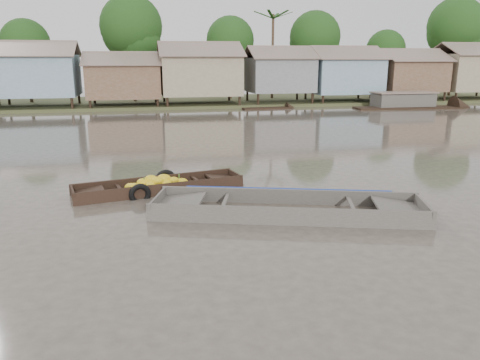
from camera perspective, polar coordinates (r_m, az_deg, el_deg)
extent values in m
plane|color=#463E36|center=(11.88, 1.33, -5.27)|extent=(120.00, 120.00, 0.00)
cube|color=#384723|center=(44.13, -8.68, 9.24)|extent=(120.00, 12.00, 0.50)
cube|color=#7995A7|center=(41.16, -23.57, 11.61)|extent=(6.20, 5.20, 3.20)
cube|color=brown|center=(39.76, -24.27, 14.44)|extent=(6.60, 3.02, 1.28)
cube|color=brown|center=(42.52, -23.49, 14.45)|extent=(6.60, 3.02, 1.28)
cube|color=brown|center=(40.43, -13.98, 11.63)|extent=(5.80, 4.60, 2.70)
cube|color=brown|center=(39.14, -14.20, 14.17)|extent=(6.20, 2.67, 1.14)
cube|color=brown|center=(41.63, -14.09, 14.18)|extent=(6.20, 2.67, 1.14)
cube|color=gray|center=(40.71, -4.92, 12.65)|extent=(6.50, 5.30, 3.30)
cube|color=brown|center=(39.27, -4.71, 15.65)|extent=(6.90, 3.08, 1.31)
cube|color=brown|center=(42.11, -5.23, 15.57)|extent=(6.90, 3.08, 1.31)
cube|color=slate|center=(42.16, 4.80, 12.65)|extent=(5.40, 4.70, 2.90)
cube|color=brown|center=(40.93, 5.39, 15.24)|extent=(5.80, 2.73, 1.17)
cube|color=brown|center=(43.36, 4.36, 15.23)|extent=(5.80, 2.73, 1.17)
cube|color=#7995A7|center=(44.26, 12.44, 12.33)|extent=(6.00, 5.00, 3.10)
cube|color=brown|center=(43.01, 13.35, 14.89)|extent=(6.40, 2.90, 1.24)
cube|color=brown|center=(45.47, 11.87, 14.94)|extent=(6.40, 2.90, 1.24)
cube|color=brown|center=(47.29, 19.79, 11.89)|extent=(5.70, 4.90, 2.80)
cube|color=brown|center=(46.14, 20.87, 14.06)|extent=(6.10, 2.85, 1.21)
cube|color=brown|center=(48.40, 19.16, 14.19)|extent=(6.10, 2.85, 1.21)
cube|color=gray|center=(50.97, 26.19, 11.69)|extent=(6.30, 5.10, 3.40)
cube|color=brown|center=(52.05, 25.52, 14.18)|extent=(6.70, 2.96, 1.26)
cylinder|color=#473323|center=(45.87, -24.32, 11.41)|extent=(0.28, 0.28, 4.90)
sphere|color=black|center=(45.86, -24.70, 14.89)|extent=(4.20, 4.20, 4.20)
cylinder|color=#473323|center=(43.88, -12.86, 13.14)|extent=(0.28, 0.28, 6.30)
sphere|color=black|center=(43.95, -13.14, 17.83)|extent=(5.40, 5.40, 5.40)
cylinder|color=#473323|center=(45.70, -1.18, 12.88)|extent=(0.28, 0.28, 5.25)
sphere|color=black|center=(45.71, -1.20, 16.64)|extent=(4.50, 4.50, 4.50)
cylinder|color=#473323|center=(46.91, 8.96, 12.97)|extent=(0.28, 0.28, 5.60)
sphere|color=black|center=(46.94, 9.12, 16.88)|extent=(4.80, 4.80, 4.80)
cylinder|color=#473323|center=(51.19, 17.12, 12.06)|extent=(0.28, 0.28, 4.55)
sphere|color=black|center=(51.17, 17.35, 14.96)|extent=(3.90, 3.90, 3.90)
cylinder|color=#473323|center=(54.06, 24.40, 12.64)|extent=(0.28, 0.28, 6.65)
sphere|color=black|center=(54.14, 24.84, 16.64)|extent=(5.70, 5.70, 5.70)
cylinder|color=#473323|center=(46.12, 3.99, 14.58)|extent=(0.24, 0.24, 8.00)
cube|color=black|center=(14.95, -9.78, -1.59)|extent=(5.24, 2.02, 0.08)
cube|color=black|center=(15.42, -10.33, -0.34)|extent=(5.18, 1.22, 0.49)
cube|color=black|center=(14.37, -9.26, -1.39)|extent=(5.18, 1.22, 0.49)
cube|color=black|center=(15.68, -0.67, 0.16)|extent=(0.29, 1.13, 0.46)
cube|color=black|center=(15.50, -2.19, 0.20)|extent=(1.08, 1.15, 0.18)
cube|color=black|center=(14.52, -19.69, -1.91)|extent=(0.29, 1.13, 0.46)
cube|color=black|center=(14.54, -17.96, -1.50)|extent=(1.08, 1.15, 0.18)
cube|color=black|center=(14.64, -14.50, -0.99)|extent=(0.32, 1.09, 0.05)
cube|color=black|center=(15.20, -5.33, 0.00)|extent=(0.32, 1.09, 0.05)
ellipsoid|color=yellow|center=(14.81, -10.81, 0.12)|extent=(0.45, 0.35, 0.25)
ellipsoid|color=yellow|center=(14.94, -10.13, -0.06)|extent=(0.45, 0.35, 0.25)
ellipsoid|color=yellow|center=(14.77, -9.50, -0.18)|extent=(0.42, 0.33, 0.23)
ellipsoid|color=yellow|center=(15.26, -7.90, -0.13)|extent=(0.41, 0.32, 0.22)
ellipsoid|color=yellow|center=(14.82, -6.18, -0.66)|extent=(0.39, 0.31, 0.22)
ellipsoid|color=yellow|center=(14.50, -11.92, -1.24)|extent=(0.46, 0.36, 0.25)
ellipsoid|color=yellow|center=(14.80, -8.10, 0.00)|extent=(0.37, 0.29, 0.20)
ellipsoid|color=yellow|center=(15.27, -9.15, -0.12)|extent=(0.39, 0.31, 0.22)
ellipsoid|color=yellow|center=(14.56, -11.94, -0.93)|extent=(0.42, 0.33, 0.23)
ellipsoid|color=yellow|center=(14.49, -12.09, -1.20)|extent=(0.46, 0.37, 0.25)
ellipsoid|color=yellow|center=(14.83, -9.27, 0.21)|extent=(0.48, 0.38, 0.26)
ellipsoid|color=yellow|center=(14.55, -10.85, -0.65)|extent=(0.36, 0.29, 0.20)
ellipsoid|color=yellow|center=(15.05, -10.57, -0.22)|extent=(0.38, 0.30, 0.21)
ellipsoid|color=yellow|center=(14.61, -9.18, -0.89)|extent=(0.38, 0.30, 0.21)
ellipsoid|color=yellow|center=(14.44, -12.64, -1.52)|extent=(0.38, 0.30, 0.21)
ellipsoid|color=yellow|center=(15.22, -9.26, -0.12)|extent=(0.41, 0.32, 0.22)
ellipsoid|color=yellow|center=(14.92, -10.74, -0.18)|extent=(0.42, 0.33, 0.23)
ellipsoid|color=yellow|center=(14.79, -11.68, -0.28)|extent=(0.47, 0.37, 0.26)
ellipsoid|color=yellow|center=(14.68, -10.04, -0.10)|extent=(0.45, 0.35, 0.25)
ellipsoid|color=yellow|center=(14.74, -9.05, -0.36)|extent=(0.41, 0.32, 0.23)
ellipsoid|color=yellow|center=(15.05, -11.07, -0.09)|extent=(0.37, 0.29, 0.21)
ellipsoid|color=yellow|center=(14.68, -12.75, -0.85)|extent=(0.47, 0.37, 0.26)
ellipsoid|color=yellow|center=(14.56, -12.28, -0.98)|extent=(0.47, 0.37, 0.26)
ellipsoid|color=yellow|center=(14.92, -7.10, -0.22)|extent=(0.43, 0.34, 0.24)
ellipsoid|color=yellow|center=(14.73, -10.53, -0.26)|extent=(0.44, 0.35, 0.24)
ellipsoid|color=yellow|center=(14.82, -13.16, -0.81)|extent=(0.43, 0.34, 0.24)
cylinder|color=#3F6626|center=(14.73, -11.61, -0.02)|extent=(0.04, 0.04, 0.17)
cylinder|color=#3F6626|center=(14.87, -9.16, 0.23)|extent=(0.04, 0.04, 0.17)
cylinder|color=#3F6626|center=(14.99, -7.44, 0.41)|extent=(0.04, 0.04, 0.17)
torus|color=black|center=(15.57, -9.06, -0.06)|extent=(0.76, 0.32, 0.74)
torus|color=black|center=(14.14, -12.10, -1.72)|extent=(0.69, 0.30, 0.67)
cube|color=#433F39|center=(12.65, 5.76, -4.47)|extent=(7.18, 3.53, 0.08)
cube|color=#433F39|center=(13.39, 5.77, -2.27)|extent=(6.92, 2.28, 0.58)
cube|color=#433F39|center=(11.76, 5.82, -4.71)|extent=(6.92, 2.28, 0.58)
cube|color=#433F39|center=(13.10, 21.42, -3.63)|extent=(0.58, 1.70, 0.55)
cube|color=#433F39|center=(12.92, 18.83, -3.32)|extent=(1.62, 1.81, 0.23)
cube|color=#433F39|center=(13.01, -9.94, -2.94)|extent=(0.58, 1.70, 0.55)
cube|color=#433F39|center=(12.84, -7.31, -2.74)|extent=(1.62, 1.81, 0.23)
cube|color=#433F39|center=(12.63, -1.87, -2.71)|extent=(0.59, 1.64, 0.05)
cube|color=#433F39|center=(12.67, 13.46, -3.05)|extent=(0.59, 1.64, 0.05)
cube|color=#665E54|center=(12.64, 5.77, -4.30)|extent=(5.53, 2.90, 0.02)
cube|color=navy|center=(13.39, 5.79, -1.29)|extent=(5.59, 1.80, 0.14)
torus|color=olive|center=(12.47, 12.85, -4.74)|extent=(0.40, 0.40, 0.06)
torus|color=olive|center=(12.46, 12.86, -4.57)|extent=(0.33, 0.33, 0.06)
cube|color=black|center=(38.68, 3.20, 8.56)|extent=(3.97, 1.15, 0.35)
cube|color=black|center=(41.33, 19.71, 8.13)|extent=(8.85, 2.69, 0.35)
cube|color=black|center=(42.01, 19.24, 9.09)|extent=(5.00, 2.00, 1.20)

